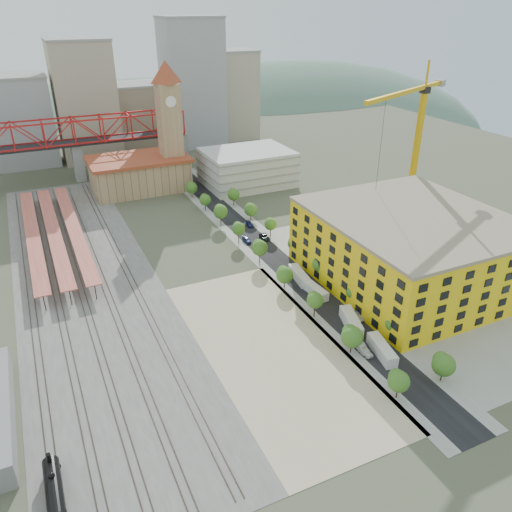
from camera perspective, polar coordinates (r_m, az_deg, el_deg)
name	(u,v)px	position (r m, az deg, el deg)	size (l,w,h in m)	color
ground	(233,279)	(135.09, -2.69, -2.64)	(400.00, 400.00, 0.00)	#474C38
ballast_strip	(85,278)	(143.09, -18.92, -2.39)	(36.00, 165.00, 0.06)	#605E59
dirt_lot	(272,348)	(109.78, 1.83, -10.47)	(28.00, 67.00, 0.06)	tan
street_asphalt	(262,246)	(152.97, 0.66, 1.16)	(12.00, 170.00, 0.06)	black
sidewalk_west	(245,249)	(150.90, -1.22, 0.77)	(3.00, 170.00, 0.04)	gray
sidewalk_east	(278,243)	(155.22, 2.49, 1.53)	(3.00, 170.00, 0.04)	gray
construction_pad	(413,277)	(142.46, 17.54, -2.30)	(50.00, 90.00, 0.06)	gray
rail_tracks	(78,279)	(142.94, -19.64, -2.49)	(26.56, 160.00, 0.18)	#382B23
platform_canopies	(53,230)	(166.14, -22.16, 2.74)	(16.00, 80.00, 4.12)	#D36851
station_hall	(140,173)	(203.81, -13.15, 9.19)	(38.00, 24.00, 13.10)	tan
clock_tower	(169,114)	(199.48, -9.94, 15.66)	(12.00, 12.00, 52.00)	tan
parking_garage	(247,168)	(204.83, -1.01, 10.08)	(34.00, 26.00, 14.00)	silver
truss_bridge	(74,135)	(219.89, -20.10, 12.88)	(94.00, 9.60, 25.60)	gray
construction_building	(409,248)	(136.38, 17.14, 0.86)	(44.60, 50.60, 18.80)	yellow
street_trees	(277,260)	(145.02, 2.38, -0.42)	(15.40, 124.40, 8.00)	#34691F
skyline	(132,103)	(260.05, -13.97, 16.58)	(133.00, 46.00, 60.00)	#9EA0A3
distant_hills	(161,207)	(406.70, -10.83, 5.49)	(647.00, 264.00, 227.00)	#4C6B59
tower_crane	(415,130)	(164.02, 17.70, 13.56)	(44.87, 21.76, 51.83)	gold
site_trailer_a	(382,350)	(110.37, 14.20, -10.35)	(2.57, 9.77, 2.67)	silver
site_trailer_b	(351,322)	(117.35, 10.82, -7.41)	(2.69, 10.22, 2.80)	silver
site_trailer_c	(315,290)	(128.34, 6.77, -3.92)	(2.32, 8.81, 2.41)	silver
site_trailer_d	(299,276)	(134.38, 4.94, -2.25)	(2.53, 9.62, 2.63)	silver
car_0	(365,351)	(110.17, 12.37, -10.61)	(1.67, 4.15, 1.41)	white
car_1	(361,347)	(111.05, 11.90, -10.15)	(1.69, 4.84, 1.59)	#9C9BA0
car_2	(284,275)	(135.64, 3.21, -2.19)	(2.27, 4.92, 1.37)	black
car_3	(247,240)	(155.28, -1.07, 1.82)	(1.82, 4.48, 1.30)	navy
car_4	(353,313)	(121.61, 10.99, -6.45)	(1.77, 4.39, 1.50)	white
car_5	(356,316)	(120.81, 11.32, -6.73)	(1.59, 4.57, 1.50)	#A5A6AA
car_6	(265,237)	(157.24, 0.99, 2.19)	(2.39, 5.18, 1.44)	black
car_7	(250,224)	(166.58, -0.73, 3.65)	(1.82, 4.47, 1.30)	navy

